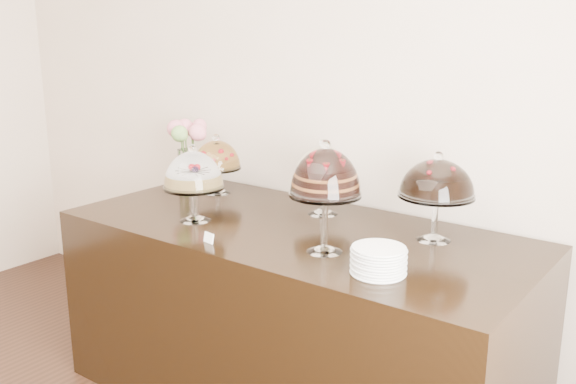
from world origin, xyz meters
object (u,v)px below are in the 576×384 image
Objects in this scene: display_counter at (294,316)px; cake_stand_dark_choco at (437,182)px; cake_stand_fruit_tart at (217,158)px; plate_stack at (378,261)px; cake_stand_cheesecake at (323,168)px; flower_vase at (187,143)px; cake_stand_choco_layer at (326,177)px; cake_stand_sugar_sponge at (193,174)px.

cake_stand_dark_choco is (0.59, 0.22, 0.71)m from display_counter.
cake_stand_fruit_tart is 1.60× the size of plate_stack.
flower_vase is (-0.98, 0.04, 0.01)m from cake_stand_cheesecake.
cake_stand_choco_layer is 1.11m from cake_stand_fruit_tart.
cake_stand_dark_choco is 1.31m from cake_stand_fruit_tart.
cake_stand_sugar_sponge is 0.79× the size of cake_stand_choco_layer.
cake_stand_choco_layer is at bearing -126.35° from cake_stand_dark_choco.
cake_stand_dark_choco reaches higher than plate_stack.
plate_stack is at bearing -41.23° from cake_stand_cheesecake.
display_counter is 1.00m from cake_stand_fruit_tart.
cake_stand_choco_layer reaches higher than display_counter.
cake_stand_sugar_sponge reaches higher than cake_stand_fruit_tart.
cake_stand_choco_layer is 1.24× the size of flower_vase.
cake_stand_sugar_sponge is 0.63m from cake_stand_cheesecake.
flower_vase is at bearing 159.28° from cake_stand_choco_layer.
cake_stand_choco_layer reaches higher than cake_stand_fruit_tart.
display_counter is 5.80× the size of flower_vase.
cake_stand_sugar_sponge is 0.53m from cake_stand_fruit_tart.
cake_stand_cheesecake is 0.61m from cake_stand_dark_choco.
cake_stand_choco_layer reaches higher than plate_stack.
cake_stand_cheesecake is 0.70m from cake_stand_fruit_tart.
cake_stand_sugar_sponge is at bearing -156.12° from display_counter.
cake_stand_choco_layer is 1.38m from flower_vase.
display_counter is 5.59× the size of cake_stand_dark_choco.
cake_stand_dark_choco reaches higher than cake_stand_sugar_sponge.
flower_vase is (-0.55, 0.50, 0.02)m from cake_stand_sugar_sponge.
plate_stack is at bearing -21.88° from cake_stand_fruit_tart.
cake_stand_dark_choco is at bearing 20.28° from display_counter.
cake_stand_fruit_tart is (-0.72, 0.25, 0.65)m from display_counter.
cake_stand_fruit_tart is (-0.27, 0.45, -0.03)m from cake_stand_sugar_sponge.
cake_stand_cheesecake reaches higher than cake_stand_sugar_sponge.
display_counter is 5.84× the size of cake_stand_cheesecake.
cake_stand_fruit_tart is 1.42m from plate_stack.
plate_stack is (0.30, -0.08, -0.27)m from cake_stand_choco_layer.
cake_stand_fruit_tart is at bearing 158.12° from plate_stack.
cake_stand_choco_layer is (0.29, -0.19, 0.77)m from display_counter.
display_counter is at bearing 155.26° from plate_stack.
cake_stand_cheesecake is at bearing 93.99° from display_counter.
cake_stand_cheesecake reaches higher than plate_stack.
cake_stand_choco_layer is 0.41m from plate_stack.
display_counter is 0.73m from cake_stand_cheesecake.
cake_stand_fruit_tart reaches higher than display_counter.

